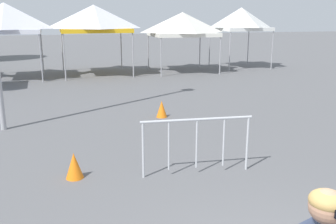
{
  "coord_description": "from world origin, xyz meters",
  "views": [
    {
      "loc": [
        -2.17,
        -2.46,
        2.82
      ],
      "look_at": [
        -0.27,
        3.21,
        1.3
      ],
      "focal_mm": 39.11,
      "sensor_mm": 36.0,
      "label": 1
    }
  ],
  "objects": [
    {
      "name": "canopy_tent_right_of_center",
      "position": [
        0.36,
        16.96,
        2.85
      ],
      "size": [
        3.51,
        3.51,
        3.53
      ],
      "color": "#9E9EA3",
      "rests_on": "ground"
    },
    {
      "name": "canopy_tent_behind_left",
      "position": [
        8.89,
        17.1,
        2.82
      ],
      "size": [
        2.87,
        2.87,
        3.48
      ],
      "color": "#9E9EA3",
      "rests_on": "ground"
    },
    {
      "name": "canopy_tent_behind_center",
      "position": [
        5.02,
        16.53,
        2.55
      ],
      "size": [
        3.54,
        3.54,
        3.19
      ],
      "color": "#9E9EA3",
      "rests_on": "ground"
    },
    {
      "name": "traffic_cone_near_barrier",
      "position": [
        -1.82,
        3.95,
        0.24
      ],
      "size": [
        0.32,
        0.32,
        0.48
      ],
      "primitive_type": "cone",
      "color": "orange",
      "rests_on": "ground"
    },
    {
      "name": "crowd_barrier_by_lift",
      "position": [
        0.37,
        3.45,
        0.75
      ],
      "size": [
        2.09,
        0.33,
        1.08
      ],
      "color": "#B7BABF",
      "rests_on": "ground"
    },
    {
      "name": "canopy_tent_left_of_center",
      "position": [
        -3.81,
        16.71,
        2.87
      ],
      "size": [
        3.17,
        3.17,
        3.58
      ],
      "color": "#9E9EA3",
      "rests_on": "ground"
    },
    {
      "name": "traffic_cone_lot_center",
      "position": [
        0.98,
        7.55,
        0.25
      ],
      "size": [
        0.32,
        0.32,
        0.49
      ],
      "primitive_type": "cone",
      "color": "orange",
      "rests_on": "ground"
    }
  ]
}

